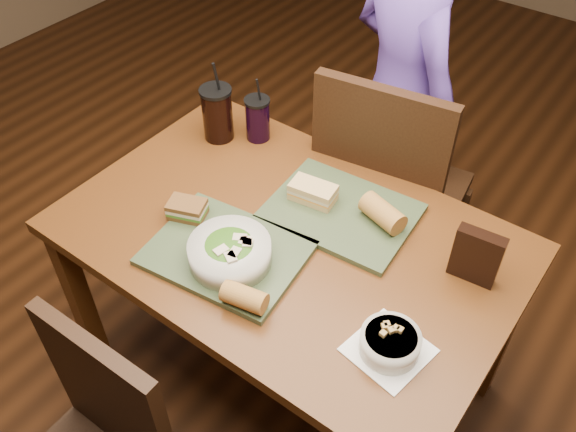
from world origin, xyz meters
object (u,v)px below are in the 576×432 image
object	(u,v)px
baguette_near	(244,297)
chair_far	(388,188)
dining_table	(288,255)
tray_far	(341,212)
tray_near	(226,253)
cup_berry	(258,119)
baguette_far	(383,213)
salad_bowl	(230,251)
soup_bowl	(390,343)
sandwich_far	(313,192)
cup_cola	(217,113)
chip_bag	(476,256)
diner	(400,97)
sandwich_near	(187,209)

from	to	relation	value
baguette_near	chair_far	bearing A→B (deg)	91.57
dining_table	tray_far	distance (m)	0.20
tray_near	baguette_near	world-z (taller)	baguette_near
tray_far	cup_berry	xyz separation A→B (m)	(-0.44, 0.15, 0.07)
baguette_far	cup_berry	distance (m)	0.57
salad_bowl	soup_bowl	bearing A→B (deg)	2.01
sandwich_far	cup_cola	size ratio (longest dim) A/B	0.50
baguette_near	chip_bag	size ratio (longest dim) A/B	0.71
tray_far	baguette_far	distance (m)	0.13
cup_berry	chip_bag	world-z (taller)	cup_berry
diner	tray_near	xyz separation A→B (m)	(-0.00, -0.98, 0.00)
chair_far	salad_bowl	bearing A→B (deg)	-98.26
sandwich_far	cup_cola	bearing A→B (deg)	169.04
diner	salad_bowl	xyz separation A→B (m)	(0.03, -1.00, 0.05)
tray_far	baguette_far	world-z (taller)	baguette_far
dining_table	chair_far	world-z (taller)	chair_far
sandwich_far	chip_bag	bearing A→B (deg)	1.62
dining_table	soup_bowl	bearing A→B (deg)	-21.92
chair_far	cup_cola	bearing A→B (deg)	-150.72
salad_bowl	sandwich_far	size ratio (longest dim) A/B	1.54
cup_cola	baguette_near	bearing A→B (deg)	-43.74
sandwich_near	tray_far	bearing A→B (deg)	39.50
dining_table	chip_bag	xyz separation A→B (m)	(0.49, 0.16, 0.17)
tray_near	baguette_far	size ratio (longest dim) A/B	3.10
cup_cola	sandwich_far	bearing A→B (deg)	-10.96
baguette_far	tray_near	bearing A→B (deg)	-128.90
tray_near	cup_berry	xyz separation A→B (m)	(-0.27, 0.48, 0.07)
diner	salad_bowl	distance (m)	1.00
baguette_near	cup_berry	xyz separation A→B (m)	(-0.43, 0.59, 0.03)
diner	tray_far	size ratio (longest dim) A/B	3.61
sandwich_near	sandwich_far	distance (m)	0.37
diner	cup_berry	distance (m)	0.57
chair_far	soup_bowl	world-z (taller)	chair_far
salad_bowl	sandwich_far	world-z (taller)	salad_bowl
sandwich_near	sandwich_far	size ratio (longest dim) A/B	0.86
soup_bowl	chair_far	bearing A→B (deg)	118.59
dining_table	cup_berry	distance (m)	0.50
salad_bowl	cup_berry	bearing A→B (deg)	121.26
cup_berry	chip_bag	bearing A→B (deg)	-9.98
soup_bowl	sandwich_far	bearing A→B (deg)	144.39
diner	baguette_near	bearing A→B (deg)	122.35
dining_table	baguette_near	bearing A→B (deg)	-75.52
dining_table	baguette_near	xyz separation A→B (m)	(0.07, -0.28, 0.14)
tray_far	baguette_near	size ratio (longest dim) A/B	3.62
chair_far	soup_bowl	size ratio (longest dim) A/B	5.13
cup_cola	diner	bearing A→B (deg)	56.18
diner	baguette_near	world-z (taller)	diner
chair_far	baguette_far	bearing A→B (deg)	-66.30
diner	baguette_far	distance (m)	0.68
baguette_far	cup_berry	xyz separation A→B (m)	(-0.56, 0.12, 0.03)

